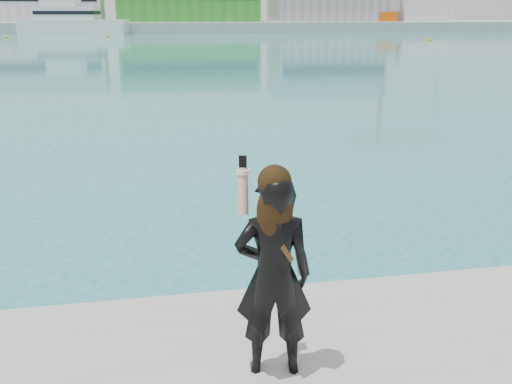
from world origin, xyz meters
The scene contains 8 objects.
far_quay centered at (0.00, 130.00, 1.00)m, with size 320.00×40.00×2.00m, color #9E9E99.
ancillary_shed centered at (62.00, 126.00, 5.00)m, with size 12.00×10.00×6.00m, color silver.
flagpole_right centered at (22.09, 121.00, 6.54)m, with size 1.28×0.16×8.00m.
motor_yacht centered at (-14.78, 110.27, 2.57)m, with size 20.30×9.39×9.14m.
buoy_near centered at (37.32, 71.76, 0.00)m, with size 0.50×0.50×0.50m, color yellow.
buoy_far centered at (-7.48, 94.24, 0.00)m, with size 0.50×0.50×0.50m, color yellow.
buoy_extra centered at (-22.61, 92.65, 0.00)m, with size 0.50×0.50×0.50m, color yellow.
woman centered at (-0.73, -0.39, 1.65)m, with size 0.63×0.46×1.68m.
Camera 1 is at (-1.58, -4.17, 3.46)m, focal length 40.00 mm.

